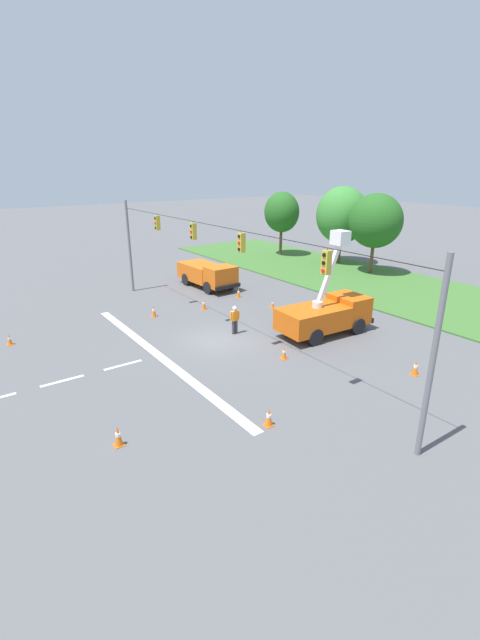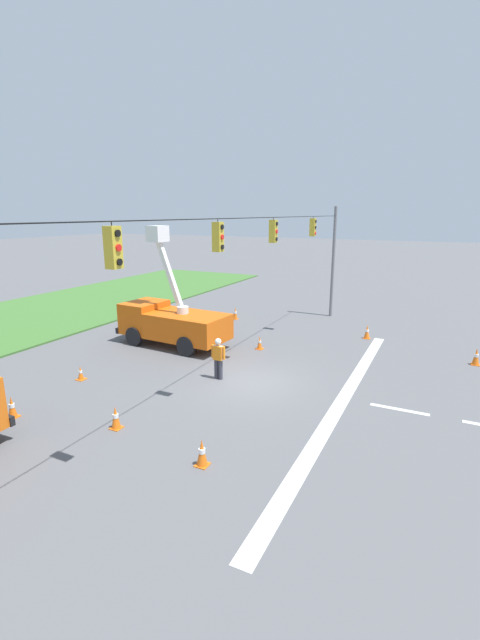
% 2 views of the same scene
% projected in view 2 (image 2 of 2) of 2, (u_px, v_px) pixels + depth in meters
% --- Properties ---
extents(ground_plane, '(200.00, 200.00, 0.00)m').
position_uv_depth(ground_plane, '(250.00, 382.00, 17.67)').
color(ground_plane, '#565659').
extents(lane_markings, '(17.60, 15.25, 0.01)m').
position_uv_depth(lane_markings, '(384.00, 407.00, 15.40)').
color(lane_markings, silver).
rests_on(lane_markings, ground).
extents(signal_gantry, '(26.20, 0.33, 7.20)m').
position_uv_depth(signal_gantry, '(251.00, 271.00, 16.57)').
color(signal_gantry, slate).
rests_on(signal_gantry, ground).
extents(utility_truck_bucket_lift, '(2.83, 6.08, 6.16)m').
position_uv_depth(utility_truck_bucket_lift, '(172.00, 321.00, 22.33)').
color(utility_truck_bucket_lift, '#D6560F').
rests_on(utility_truck_bucket_lift, ground).
extents(road_worker, '(0.26, 0.65, 1.77)m').
position_uv_depth(road_worker, '(218.00, 356.00, 17.75)').
color(road_worker, '#383842').
rests_on(road_worker, ground).
extents(traffic_cone_foreground_left, '(0.36, 0.36, 0.80)m').
position_uv_depth(traffic_cone_foreground_left, '(235.00, 313.00, 27.99)').
color(traffic_cone_foreground_left, orange).
rests_on(traffic_cone_foreground_left, ground).
extents(traffic_cone_foreground_right, '(0.36, 0.36, 0.79)m').
position_uv_depth(traffic_cone_foreground_right, '(367.00, 332.00, 23.68)').
color(traffic_cone_foreground_right, orange).
rests_on(traffic_cone_foreground_right, ground).
extents(traffic_cone_mid_left, '(0.36, 0.36, 0.60)m').
position_uv_depth(traffic_cone_mid_left, '(81.00, 373.00, 17.84)').
color(traffic_cone_mid_left, orange).
rests_on(traffic_cone_mid_left, ground).
extents(traffic_cone_mid_right, '(0.36, 0.36, 0.80)m').
position_uv_depth(traffic_cone_mid_right, '(476.00, 357.00, 19.54)').
color(traffic_cone_mid_right, orange).
rests_on(traffic_cone_mid_right, ground).
extents(traffic_cone_near_bucket, '(0.36, 0.36, 0.69)m').
position_uv_depth(traffic_cone_near_bucket, '(260.00, 343.00, 21.84)').
color(traffic_cone_near_bucket, orange).
rests_on(traffic_cone_near_bucket, ground).
extents(traffic_cone_far_left, '(0.36, 0.36, 0.78)m').
position_uv_depth(traffic_cone_far_left, '(116.00, 417.00, 13.76)').
color(traffic_cone_far_left, orange).
rests_on(traffic_cone_far_left, ground).
extents(traffic_cone_far_right, '(0.36, 0.36, 0.76)m').
position_uv_depth(traffic_cone_far_right, '(12.00, 407.00, 14.51)').
color(traffic_cone_far_right, orange).
rests_on(traffic_cone_far_right, ground).
extents(traffic_cone_centre_line, '(0.36, 0.36, 0.79)m').
position_uv_depth(traffic_cone_centre_line, '(202.00, 453.00, 11.72)').
color(traffic_cone_centre_line, orange).
rests_on(traffic_cone_centre_line, ground).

